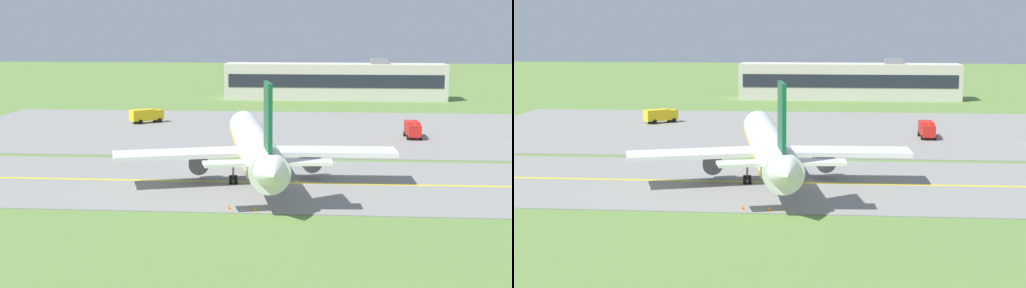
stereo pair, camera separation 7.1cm
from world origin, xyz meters
The scene contains 10 objects.
ground_plane centered at (0.00, 0.00, 0.00)m, with size 500.00×500.00×0.00m, color olive.
taxiway_strip centered at (0.00, 0.00, 0.05)m, with size 240.00×28.00×0.10m, color gray.
apron_pad centered at (10.00, 42.00, 0.05)m, with size 140.00×52.00×0.10m, color gray.
taxiway_centreline centered at (0.00, 0.00, 0.11)m, with size 220.00×0.60×0.01m, color yellow.
airplane_lead centered at (-5.26, 0.90, 4.13)m, with size 32.20×39.53×12.70m.
service_truck_baggage centered at (-29.20, 48.86, 1.53)m, with size 5.99×5.30×2.60m.
service_truck_fuel centered at (16.89, 35.12, 1.53)m, with size 2.41×6.01×2.60m.
terminal_building centered at (5.74, 94.76, 4.25)m, with size 51.81×9.01×9.64m.
traffic_cone_mid_edge centered at (-6.69, -12.82, 0.30)m, with size 0.44×0.44×0.60m, color orange.
traffic_cone_far_edge centered at (-4.01, -13.15, 0.30)m, with size 0.44×0.44×0.60m, color orange.
Camera 2 is at (2.11, -83.91, 18.42)m, focal length 52.60 mm.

